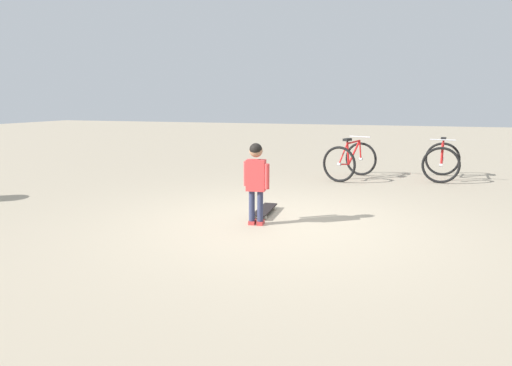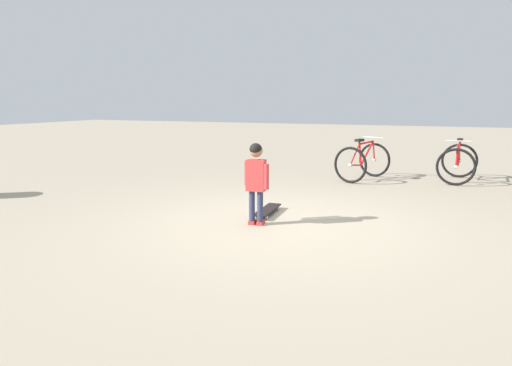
{
  "view_description": "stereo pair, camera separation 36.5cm",
  "coord_description": "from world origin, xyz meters",
  "px_view_note": "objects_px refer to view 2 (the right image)",
  "views": [
    {
      "loc": [
        1.42,
        -5.49,
        1.58
      ],
      "look_at": [
        -0.33,
        -0.14,
        0.55
      ],
      "focal_mm": 31.56,
      "sensor_mm": 36.0,
      "label": 1
    },
    {
      "loc": [
        1.76,
        -5.36,
        1.58
      ],
      "look_at": [
        -0.33,
        -0.14,
        0.55
      ],
      "focal_mm": 31.56,
      "sensor_mm": 36.0,
      "label": 2
    }
  ],
  "objects_px": {
    "bicycle_near": "(363,161)",
    "bicycle_far": "(458,162)",
    "child_person": "(256,175)",
    "skateboard": "(267,210)"
  },
  "relations": [
    {
      "from": "child_person",
      "to": "skateboard",
      "type": "distance_m",
      "value": 0.83
    },
    {
      "from": "child_person",
      "to": "bicycle_near",
      "type": "relative_size",
      "value": 0.85
    },
    {
      "from": "child_person",
      "to": "bicycle_near",
      "type": "distance_m",
      "value": 4.02
    },
    {
      "from": "bicycle_near",
      "to": "skateboard",
      "type": "bearing_deg",
      "value": -103.46
    },
    {
      "from": "skateboard",
      "to": "bicycle_far",
      "type": "bearing_deg",
      "value": 56.37
    },
    {
      "from": "bicycle_near",
      "to": "bicycle_far",
      "type": "distance_m",
      "value": 1.84
    },
    {
      "from": "child_person",
      "to": "bicycle_far",
      "type": "bearing_deg",
      "value": 60.43
    },
    {
      "from": "child_person",
      "to": "bicycle_far",
      "type": "height_order",
      "value": "child_person"
    },
    {
      "from": "bicycle_near",
      "to": "bicycle_far",
      "type": "xyz_separation_m",
      "value": [
        1.77,
        0.51,
        0.0
      ]
    },
    {
      "from": "child_person",
      "to": "skateboard",
      "type": "relative_size",
      "value": 1.33
    }
  ]
}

